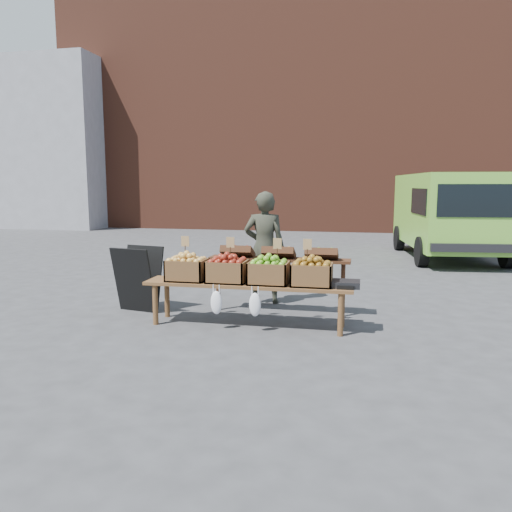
% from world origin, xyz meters
% --- Properties ---
extents(ground, '(80.00, 80.00, 0.00)m').
position_xyz_m(ground, '(0.00, 0.00, 0.00)').
color(ground, '#3F3F42').
extents(brick_building, '(24.00, 4.00, 10.00)m').
position_xyz_m(brick_building, '(0.00, 15.00, 5.00)').
color(brick_building, brown).
rests_on(brick_building, ground).
extents(grey_building, '(8.00, 3.00, 7.00)m').
position_xyz_m(grey_building, '(-14.00, 13.00, 3.50)').
color(grey_building, gray).
rests_on(grey_building, ground).
extents(delivery_van, '(2.60, 4.84, 2.08)m').
position_xyz_m(delivery_van, '(2.78, 6.62, 1.04)').
color(delivery_van, '#71BC39').
rests_on(delivery_van, ground).
extents(vendor, '(0.68, 0.49, 1.73)m').
position_xyz_m(vendor, '(-0.76, 0.95, 0.86)').
color(vendor, '#2E3025').
rests_on(vendor, ground).
extents(chalkboard_sign, '(0.68, 0.46, 0.96)m').
position_xyz_m(chalkboard_sign, '(-2.45, 0.06, 0.48)').
color(chalkboard_sign, black).
rests_on(chalkboard_sign, ground).
extents(back_table, '(2.10, 0.44, 1.04)m').
position_xyz_m(back_table, '(-0.43, 0.36, 0.52)').
color(back_table, '#3E2212').
rests_on(back_table, ground).
extents(display_bench, '(2.70, 0.56, 0.57)m').
position_xyz_m(display_bench, '(-0.72, -0.36, 0.28)').
color(display_bench, brown).
rests_on(display_bench, ground).
extents(crate_golden_apples, '(0.50, 0.40, 0.28)m').
position_xyz_m(crate_golden_apples, '(-1.54, -0.36, 0.71)').
color(crate_golden_apples, gold).
rests_on(crate_golden_apples, display_bench).
extents(crate_russet_pears, '(0.50, 0.40, 0.28)m').
position_xyz_m(crate_russet_pears, '(-0.99, -0.36, 0.71)').
color(crate_russet_pears, maroon).
rests_on(crate_russet_pears, display_bench).
extents(crate_red_apples, '(0.50, 0.40, 0.28)m').
position_xyz_m(crate_red_apples, '(-0.44, -0.36, 0.71)').
color(crate_red_apples, '#59941A').
rests_on(crate_red_apples, display_bench).
extents(crate_green_apples, '(0.50, 0.40, 0.28)m').
position_xyz_m(crate_green_apples, '(0.11, -0.36, 0.71)').
color(crate_green_apples, olive).
rests_on(crate_green_apples, display_bench).
extents(weighing_scale, '(0.34, 0.30, 0.08)m').
position_xyz_m(weighing_scale, '(0.53, -0.36, 0.61)').
color(weighing_scale, black).
rests_on(weighing_scale, display_bench).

